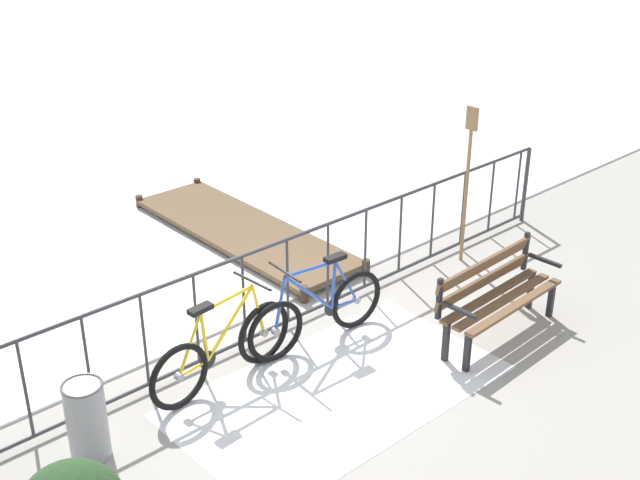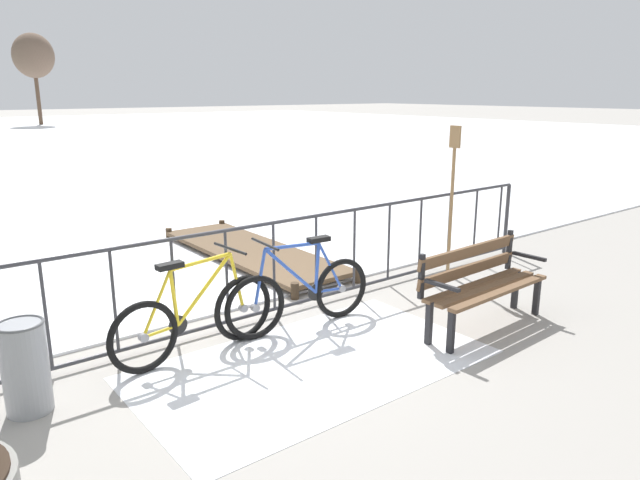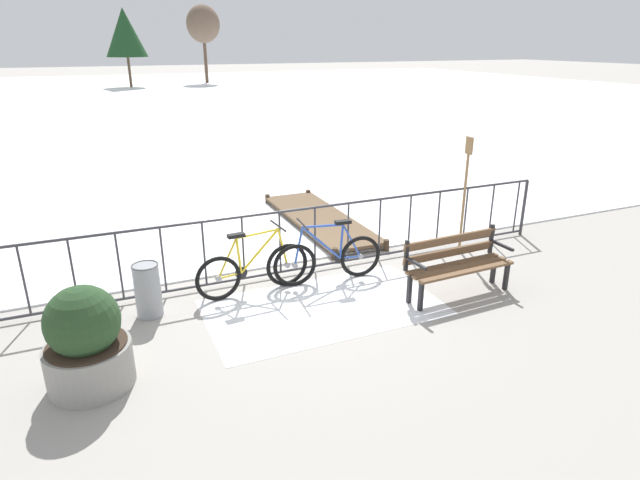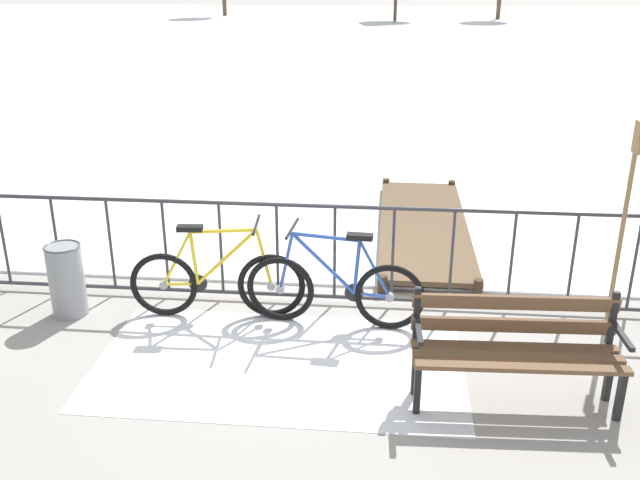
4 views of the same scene
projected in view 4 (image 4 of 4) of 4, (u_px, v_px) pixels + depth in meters
ground_plane at (306, 302)px, 7.19m from camera, size 160.00×160.00×0.00m
frozen_pond at (375, 37)px, 33.50m from camera, size 80.00×56.00×0.03m
snow_patch at (279, 363)px, 6.09m from camera, size 3.18×1.80×0.01m
railing_fence at (306, 252)px, 6.99m from camera, size 9.06×0.06×1.07m
bicycle_near_railing at (335, 289)px, 6.63m from camera, size 1.71×0.52×0.97m
bicycle_second at (217, 282)px, 6.79m from camera, size 1.71×0.52×0.97m
park_bench at (516, 342)px, 5.41m from camera, size 1.62×0.55×0.89m
trash_bin at (67, 280)px, 6.83m from camera, size 0.35×0.35×0.73m
oar_upright at (625, 214)px, 6.31m from camera, size 0.04×0.16×1.98m
wooden_dock at (423, 226)px, 8.97m from camera, size 1.10×3.68×0.20m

